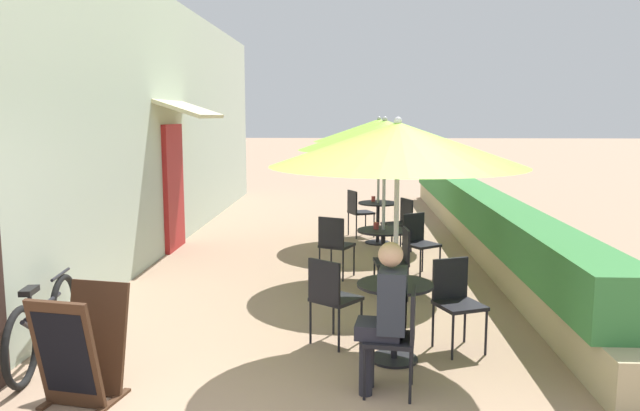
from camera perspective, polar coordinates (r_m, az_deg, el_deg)
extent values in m
cube|color=#B2C1AD|center=(11.39, -13.22, 7.29)|extent=(0.24, 13.86, 4.20)
cube|color=maroon|center=(10.74, -13.23, 1.63)|extent=(0.08, 0.96, 2.10)
cube|color=beige|center=(10.60, -11.83, 8.63)|extent=(0.78, 1.80, 0.30)
cube|color=tan|center=(11.26, 13.91, -2.35)|extent=(0.44, 12.86, 0.45)
cube|color=#387A3D|center=(11.18, 14.00, 0.20)|extent=(0.60, 12.21, 0.56)
cylinder|color=black|center=(5.97, 6.77, -13.74)|extent=(0.44, 0.44, 0.02)
cylinder|color=black|center=(5.85, 6.83, -10.53)|extent=(0.06, 0.06, 0.71)
cylinder|color=black|center=(5.75, 6.89, -7.21)|extent=(0.70, 0.70, 0.02)
cylinder|color=#B7B7BC|center=(5.67, 6.95, -3.78)|extent=(0.04, 0.04, 2.14)
cone|color=#8CD138|center=(5.55, 7.11, 5.58)|extent=(2.28, 2.28, 0.39)
sphere|color=#B7B7BC|center=(5.54, 7.15, 7.70)|extent=(0.07, 0.07, 0.07)
cube|color=black|center=(6.15, 12.66, -8.90)|extent=(0.52, 0.52, 0.04)
cube|color=black|center=(6.25, 11.81, -6.61)|extent=(0.36, 0.17, 0.42)
cylinder|color=black|center=(5.99, 12.04, -11.64)|extent=(0.02, 0.02, 0.45)
cylinder|color=black|center=(6.17, 14.94, -11.11)|extent=(0.02, 0.02, 0.45)
cylinder|color=black|center=(6.28, 10.29, -10.64)|extent=(0.02, 0.02, 0.45)
cylinder|color=black|center=(6.46, 13.11, -10.19)|extent=(0.02, 0.02, 0.45)
cube|color=black|center=(6.21, 1.49, -8.53)|extent=(0.56, 0.56, 0.04)
cube|color=black|center=(6.02, 0.38, -7.00)|extent=(0.32, 0.26, 0.42)
cylinder|color=black|center=(6.31, 3.81, -10.42)|extent=(0.02, 0.02, 0.45)
cylinder|color=black|center=(6.52, 1.24, -9.78)|extent=(0.02, 0.02, 0.45)
cylinder|color=black|center=(6.04, 1.74, -11.27)|extent=(0.02, 0.02, 0.45)
cylinder|color=black|center=(6.26, -0.88, -10.56)|extent=(0.02, 0.02, 0.45)
cube|color=black|center=(5.18, 6.35, -12.06)|extent=(0.45, 0.45, 0.04)
cube|color=black|center=(5.10, 8.50, -9.92)|extent=(0.08, 0.38, 0.42)
cylinder|color=black|center=(5.44, 4.51, -13.55)|extent=(0.02, 0.02, 0.45)
cylinder|color=black|center=(5.11, 4.08, -15.04)|extent=(0.02, 0.02, 0.45)
cylinder|color=black|center=(5.42, 8.41, -13.71)|extent=(0.02, 0.02, 0.45)
cylinder|color=black|center=(5.08, 8.26, -15.21)|extent=(0.02, 0.02, 0.45)
cylinder|color=#23232D|center=(5.34, 4.39, -13.85)|extent=(0.11, 0.11, 0.47)
cylinder|color=#23232D|center=(5.19, 4.20, -14.50)|extent=(0.11, 0.11, 0.47)
cube|color=#23232D|center=(5.15, 5.35, -11.19)|extent=(0.40, 0.35, 0.12)
cube|color=#282D38|center=(5.07, 6.64, -8.57)|extent=(0.26, 0.37, 0.50)
sphere|color=tan|center=(4.98, 6.48, -4.48)|extent=(0.20, 0.20, 0.20)
cylinder|color=teal|center=(5.59, 7.24, -7.04)|extent=(0.07, 0.07, 0.09)
cylinder|color=black|center=(8.53, 5.74, -6.97)|extent=(0.44, 0.44, 0.02)
cylinder|color=black|center=(8.45, 5.77, -4.66)|extent=(0.06, 0.06, 0.71)
cylinder|color=black|center=(8.37, 5.81, -2.31)|extent=(0.70, 0.70, 0.02)
cylinder|color=#B7B7BC|center=(8.32, 5.84, 0.07)|extent=(0.04, 0.04, 2.14)
cone|color=#8CD138|center=(8.24, 5.94, 6.43)|extent=(2.28, 2.28, 0.39)
sphere|color=#B7B7BC|center=(8.24, 5.96, 7.86)|extent=(0.07, 0.07, 0.07)
cube|color=black|center=(8.70, 1.56, -3.67)|extent=(0.53, 0.53, 0.04)
cube|color=black|center=(8.50, 1.02, -2.51)|extent=(0.36, 0.19, 0.42)
cylinder|color=black|center=(8.83, 3.13, -4.99)|extent=(0.02, 0.02, 0.45)
cylinder|color=black|center=(8.98, 1.03, -4.75)|extent=(0.02, 0.02, 0.45)
cylinder|color=black|center=(8.51, 2.12, -5.48)|extent=(0.02, 0.02, 0.45)
cylinder|color=black|center=(8.67, -0.04, -5.23)|extent=(0.02, 0.02, 0.45)
cube|color=black|center=(7.76, 6.50, -5.17)|extent=(0.43, 0.43, 0.04)
cube|color=black|center=(7.75, 7.88, -3.63)|extent=(0.06, 0.38, 0.42)
cylinder|color=black|center=(7.97, 4.99, -6.47)|extent=(0.02, 0.02, 0.45)
cylinder|color=black|center=(7.62, 5.33, -7.16)|extent=(0.02, 0.02, 0.45)
cylinder|color=black|center=(8.02, 7.56, -6.41)|extent=(0.02, 0.02, 0.45)
cylinder|color=black|center=(7.68, 8.02, -7.09)|extent=(0.02, 0.02, 0.45)
cube|color=black|center=(8.86, 9.29, -3.55)|extent=(0.56, 0.56, 0.04)
cube|color=black|center=(8.96, 8.54, -2.04)|extent=(0.33, 0.24, 0.42)
cylinder|color=black|center=(8.66, 9.16, -5.35)|extent=(0.02, 0.02, 0.45)
cylinder|color=black|center=(8.90, 10.90, -5.03)|extent=(0.02, 0.02, 0.45)
cylinder|color=black|center=(8.93, 7.62, -4.91)|extent=(0.02, 0.02, 0.45)
cylinder|color=black|center=(9.16, 9.36, -4.61)|extent=(0.02, 0.02, 0.45)
cylinder|color=#B73D3D|center=(8.42, 5.16, -1.85)|extent=(0.07, 0.07, 0.09)
cylinder|color=black|center=(11.12, 5.28, -3.38)|extent=(0.44, 0.44, 0.02)
cylinder|color=black|center=(11.06, 5.31, -1.59)|extent=(0.06, 0.06, 0.71)
cylinder|color=black|center=(11.00, 5.33, 0.21)|extent=(0.70, 0.70, 0.02)
cylinder|color=#B7B7BC|center=(10.96, 5.36, 2.03)|extent=(0.04, 0.04, 2.14)
cone|color=#8CD138|center=(10.90, 5.42, 6.86)|extent=(2.28, 2.28, 0.39)
sphere|color=#B7B7BC|center=(10.90, 5.43, 7.94)|extent=(0.07, 0.07, 0.07)
cube|color=black|center=(11.65, 3.79, -0.65)|extent=(0.53, 0.53, 0.04)
cube|color=black|center=(11.55, 2.97, 0.33)|extent=(0.18, 0.36, 0.42)
cylinder|color=black|center=(11.61, 4.96, -1.82)|extent=(0.02, 0.02, 0.45)
cylinder|color=black|center=(11.93, 4.19, -1.54)|extent=(0.02, 0.02, 0.45)
cylinder|color=black|center=(11.45, 3.35, -1.94)|extent=(0.02, 0.02, 0.45)
cylinder|color=black|center=(11.78, 2.61, -1.66)|extent=(0.02, 0.02, 0.45)
cube|color=black|center=(10.44, 7.02, -1.73)|extent=(0.53, 0.53, 0.04)
cube|color=black|center=(10.50, 7.92, -0.53)|extent=(0.18, 0.36, 0.42)
cylinder|color=black|center=(10.56, 5.67, -2.84)|extent=(0.02, 0.02, 0.45)
cylinder|color=black|center=(10.24, 6.59, -3.19)|extent=(0.02, 0.02, 0.45)
cylinder|color=black|center=(10.72, 7.38, -2.69)|extent=(0.02, 0.02, 0.45)
cylinder|color=black|center=(10.42, 8.34, -3.04)|extent=(0.02, 0.02, 0.45)
cylinder|color=#B73D3D|center=(11.14, 4.90, 0.62)|extent=(0.07, 0.07, 0.09)
torus|color=black|center=(6.74, -22.35, -8.74)|extent=(0.13, 0.69, 0.69)
torus|color=black|center=(5.83, -25.65, -11.60)|extent=(0.13, 0.69, 0.69)
cylinder|color=black|center=(6.22, -23.98, -8.41)|extent=(0.13, 0.80, 0.04)
cylinder|color=black|center=(6.11, -24.47, -10.43)|extent=(0.10, 0.59, 0.39)
cylinder|color=black|center=(5.94, -24.99, -8.20)|extent=(0.04, 0.04, 0.24)
cube|color=black|center=(5.91, -25.06, -7.08)|extent=(0.12, 0.23, 0.05)
cylinder|color=black|center=(6.61, -22.64, -5.83)|extent=(0.08, 0.46, 0.03)
cube|color=#422819|center=(5.49, -19.74, -11.25)|extent=(0.55, 0.32, 0.90)
cube|color=black|center=(5.50, -19.64, -11.01)|extent=(0.44, 0.24, 0.68)
cube|color=#422819|center=(5.18, -22.21, -12.55)|extent=(0.55, 0.32, 0.90)
cube|color=black|center=(5.16, -22.35, -12.43)|extent=(0.44, 0.24, 0.68)
cube|color=#422819|center=(5.38, -18.51, -16.69)|extent=(0.15, 0.48, 0.02)
cube|color=#422819|center=(5.63, -22.77, -15.76)|extent=(0.15, 0.48, 0.02)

